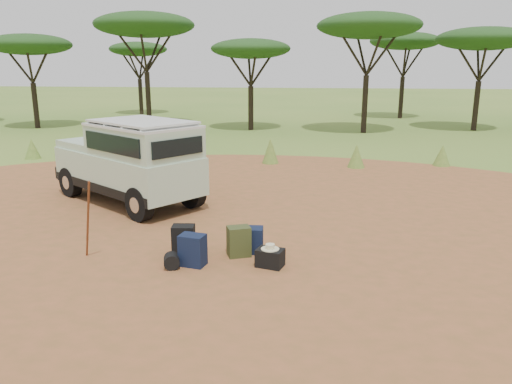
# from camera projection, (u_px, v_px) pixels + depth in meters

# --- Properties ---
(ground) EXTENTS (140.00, 140.00, 0.00)m
(ground) POSITION_uv_depth(u_px,v_px,m) (225.00, 251.00, 9.48)
(ground) COLOR #537B2B
(ground) RESTS_ON ground
(dirt_clearing) EXTENTS (23.00, 23.00, 0.01)m
(dirt_clearing) POSITION_uv_depth(u_px,v_px,m) (225.00, 251.00, 9.48)
(dirt_clearing) COLOR #9C5633
(dirt_clearing) RESTS_ON ground
(grass_fringe) EXTENTS (36.60, 1.60, 0.90)m
(grass_fringe) POSITION_uv_depth(u_px,v_px,m) (273.00, 153.00, 17.70)
(grass_fringe) COLOR #537B2B
(grass_fringe) RESTS_ON ground
(acacia_treeline) EXTENTS (46.70, 13.20, 6.26)m
(acacia_treeline) POSITION_uv_depth(u_px,v_px,m) (305.00, 38.00, 27.22)
(acacia_treeline) COLOR black
(acacia_treeline) RESTS_ON ground
(safari_vehicle) EXTENTS (4.57, 3.97, 2.15)m
(safari_vehicle) POSITION_uv_depth(u_px,v_px,m) (130.00, 163.00, 12.56)
(safari_vehicle) COLOR #ABC4A8
(safari_vehicle) RESTS_ON ground
(walking_staff) EXTENTS (0.42, 0.46, 1.53)m
(walking_staff) POSITION_uv_depth(u_px,v_px,m) (88.00, 220.00, 8.84)
(walking_staff) COLOR brown
(walking_staff) RESTS_ON ground
(backpack_black) EXTENTS (0.44, 0.34, 0.56)m
(backpack_black) POSITION_uv_depth(u_px,v_px,m) (184.00, 240.00, 9.27)
(backpack_black) COLOR black
(backpack_black) RESTS_ON ground
(backpack_navy) EXTENTS (0.49, 0.39, 0.57)m
(backpack_navy) POSITION_uv_depth(u_px,v_px,m) (193.00, 250.00, 8.73)
(backpack_navy) COLOR #111A36
(backpack_navy) RESTS_ON ground
(backpack_olive) EXTENTS (0.49, 0.43, 0.57)m
(backpack_olive) POSITION_uv_depth(u_px,v_px,m) (239.00, 242.00, 9.17)
(backpack_olive) COLOR #394520
(backpack_olive) RESTS_ON ground
(duffel_navy) EXTENTS (0.46, 0.35, 0.49)m
(duffel_navy) POSITION_uv_depth(u_px,v_px,m) (251.00, 240.00, 9.35)
(duffel_navy) COLOR #111A36
(duffel_navy) RESTS_ON ground
(hard_case) EXTENTS (0.53, 0.43, 0.32)m
(hard_case) POSITION_uv_depth(u_px,v_px,m) (270.00, 258.00, 8.71)
(hard_case) COLOR black
(hard_case) RESTS_ON ground
(stuff_sack) EXTENTS (0.34, 0.34, 0.27)m
(stuff_sack) POSITION_uv_depth(u_px,v_px,m) (172.00, 261.00, 8.65)
(stuff_sack) COLOR black
(stuff_sack) RESTS_ON ground
(safari_hat) EXTENTS (0.32, 0.32, 0.09)m
(safari_hat) POSITION_uv_depth(u_px,v_px,m) (270.00, 247.00, 8.66)
(safari_hat) COLOR beige
(safari_hat) RESTS_ON hard_case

